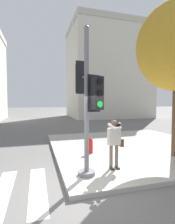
{
  "coord_description": "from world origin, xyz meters",
  "views": [
    {
      "loc": [
        -1.2,
        -4.4,
        2.32
      ],
      "look_at": [
        0.36,
        0.96,
        2.01
      ],
      "focal_mm": 28.0,
      "sensor_mm": 36.0,
      "label": 1
    }
  ],
  "objects": [
    {
      "name": "building_right",
      "position": [
        9.82,
        22.07,
        7.11
      ],
      "size": [
        11.95,
        9.61,
        14.2
      ],
      "color": "beige",
      "rests_on": "ground_plane"
    },
    {
      "name": "ground_plane",
      "position": [
        0.0,
        0.0,
        0.0
      ],
      "size": [
        160.0,
        160.0,
        0.0
      ],
      "primitive_type": "plane",
      "color": "slate"
    },
    {
      "name": "fire_hydrant",
      "position": [
        1.0,
        2.68,
        0.46
      ],
      "size": [
        0.2,
        0.26,
        0.66
      ],
      "color": "red",
      "rests_on": "sidewalk_corner"
    },
    {
      "name": "person_photographer",
      "position": [
        1.25,
        0.81,
        1.09
      ],
      "size": [
        0.58,
        0.54,
        1.61
      ],
      "color": "black",
      "rests_on": "sidewalk_corner"
    },
    {
      "name": "sidewalk_corner",
      "position": [
        3.5,
        3.5,
        0.07
      ],
      "size": [
        8.0,
        8.0,
        0.14
      ],
      "color": "#ADA89E",
      "rests_on": "ground_plane"
    },
    {
      "name": "traffic_signal_pole",
      "position": [
        0.25,
        0.56,
        2.4
      ],
      "size": [
        0.59,
        1.3,
        4.4
      ],
      "color": "slate",
      "rests_on": "sidewalk_corner"
    }
  ]
}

